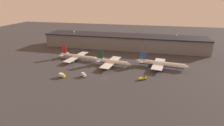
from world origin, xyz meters
name	(u,v)px	position (x,y,z in m)	size (l,w,h in m)	color
ground	(105,78)	(0.00, 0.00, 0.00)	(600.00, 600.00, 0.00)	#383538
terminal_building	(123,42)	(0.00, 91.98, 8.52)	(199.43, 30.57, 16.97)	slate
airplane_0	(78,57)	(-38.95, 37.80, 3.20)	(46.84, 38.09, 13.62)	silver
airplane_1	(112,62)	(-0.38, 28.84, 3.56)	(37.73, 35.69, 14.40)	white
airplane_2	(160,64)	(44.18, 33.23, 3.75)	(49.57, 32.54, 13.46)	white
service_vehicle_0	(84,75)	(-17.35, -0.99, 1.81)	(4.93, 4.10, 3.30)	white
service_vehicle_1	(62,75)	(-33.96, -6.05, 1.88)	(5.85, 3.78, 3.40)	gold
service_vehicle_2	(143,78)	(29.87, 3.86, 1.28)	(6.37, 4.96, 2.70)	gold
lamp_post_0	(74,37)	(-59.79, 78.15, 14.24)	(1.80, 1.80, 22.01)	slate
lamp_post_1	(176,42)	(61.09, 78.15, 14.66)	(1.80, 1.80, 22.77)	slate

